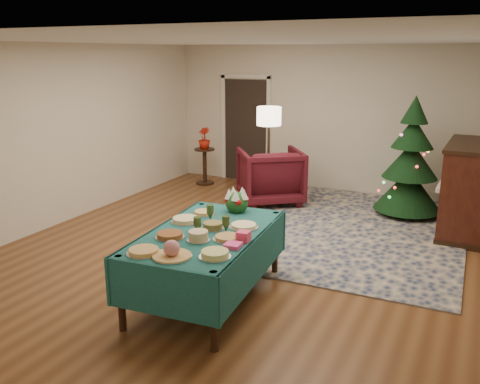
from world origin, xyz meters
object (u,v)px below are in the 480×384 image
at_px(christmas_tree, 410,163).
at_px(gift_box, 243,236).
at_px(floor_lamp, 269,122).
at_px(side_table, 205,167).
at_px(armchair, 270,173).
at_px(potted_plant, 204,143).
at_px(buffet_table, 207,245).
at_px(piano, 469,190).

bearing_deg(christmas_tree, gift_box, -103.97).
bearing_deg(floor_lamp, gift_box, -70.80).
bearing_deg(side_table, armchair, -21.09).
xyz_separation_m(armchair, potted_plant, (-1.69, 0.65, 0.31)).
relative_size(armchair, floor_lamp, 0.63).
relative_size(buffet_table, potted_plant, 4.90).
relative_size(gift_box, piano, 0.08).
height_order(side_table, potted_plant, potted_plant).
relative_size(buffet_table, side_table, 2.85).
height_order(potted_plant, christmas_tree, christmas_tree).
bearing_deg(buffet_table, gift_box, -9.47).
height_order(armchair, piano, piano).
distance_m(gift_box, christmas_tree, 4.17).
height_order(armchair, potted_plant, armchair).
distance_m(floor_lamp, side_table, 2.15).
bearing_deg(christmas_tree, buffet_table, -110.33).
bearing_deg(potted_plant, armchair, -21.09).
xyz_separation_m(buffet_table, armchair, (-0.79, 3.63, -0.08)).
relative_size(gift_box, floor_lamp, 0.07).
xyz_separation_m(buffet_table, christmas_tree, (1.47, 3.97, 0.25)).
relative_size(floor_lamp, piano, 1.08).
xyz_separation_m(gift_box, potted_plant, (-2.95, 4.36, 0.02)).
distance_m(gift_box, floor_lamp, 3.86).
bearing_deg(gift_box, piano, 61.73).
bearing_deg(christmas_tree, armchair, -171.51).
bearing_deg(christmas_tree, floor_lamp, -168.74).
bearing_deg(buffet_table, christmas_tree, 69.67).
distance_m(buffet_table, christmas_tree, 4.24).
distance_m(gift_box, armchair, 3.93).
bearing_deg(gift_box, floor_lamp, 109.20).
bearing_deg(floor_lamp, christmas_tree, 11.26).
distance_m(armchair, christmas_tree, 2.31).
relative_size(buffet_table, floor_lamp, 1.21).
bearing_deg(piano, christmas_tree, 150.27).
height_order(gift_box, piano, piano).
bearing_deg(floor_lamp, side_table, 155.74).
distance_m(christmas_tree, piano, 1.05).
height_order(armchair, floor_lamp, floor_lamp).
bearing_deg(piano, potted_plant, 170.34).
xyz_separation_m(gift_box, piano, (1.90, 3.54, -0.16)).
distance_m(side_table, potted_plant, 0.49).
distance_m(potted_plant, christmas_tree, 3.97).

